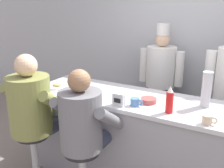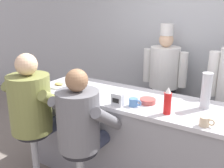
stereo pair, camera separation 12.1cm
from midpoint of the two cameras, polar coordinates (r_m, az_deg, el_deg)
The scene contains 12 objects.
wall_back at distance 3.92m, azimuth 20.47°, elevation 7.56°, with size 10.00×0.06×2.70m.
diner_counter at distance 2.84m, azimuth 12.02°, elevation -13.64°, with size 3.01×0.73×0.99m.
ketchup_bottle_red at distance 2.37m, azimuth 13.45°, elevation -3.73°, with size 0.07×0.07×0.25m.
breakfast_plate at distance 3.15m, azimuth -10.38°, elevation -0.28°, with size 0.25×0.25×0.05m.
cereal_bowl at distance 2.61m, azimuth 9.08°, elevation -3.69°, with size 0.16×0.16×0.05m.
coffee_mug_tan at distance 2.26m, azimuth 21.06°, elevation -7.65°, with size 0.12×0.08×0.08m.
coffee_mug_blue at distance 2.52m, azimuth 6.14°, elevation -3.99°, with size 0.13×0.09×0.08m.
cup_stack_steel at distance 2.58m, azimuth 21.08°, elevation -1.42°, with size 0.10×0.10×0.34m.
napkin_dispenser_chrome at distance 2.51m, azimuth 2.56°, elevation -3.43°, with size 0.11×0.07×0.12m.
diner_seated_olive at distance 2.84m, azimuth -15.59°, elevation -4.74°, with size 0.65×0.64×1.47m.
diner_seated_grey at distance 2.45m, azimuth -5.38°, elevation -8.62°, with size 0.59×0.59×1.40m.
cook_in_whites_near at distance 3.86m, azimuth 12.13°, elevation 1.51°, with size 0.65×0.42×1.67m.
Camera 2 is at (0.83, -1.93, 1.94)m, focal length 42.00 mm.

